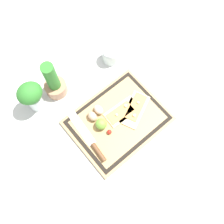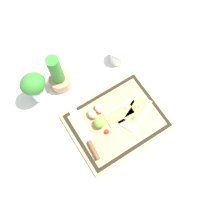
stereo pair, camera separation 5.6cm
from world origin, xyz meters
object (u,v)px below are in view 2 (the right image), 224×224
(pizza_slice_near, at_px, (136,112))
(herb_pot, at_px, (58,77))
(egg_pink, at_px, (99,108))
(sauce_jar, at_px, (118,56))
(herb_glass, at_px, (34,86))
(knife, at_px, (89,141))
(lime, at_px, (100,123))
(egg_brown, at_px, (92,114))
(cherry_tomato_red, at_px, (107,131))
(pizza_slice_far, at_px, (122,113))

(pizza_slice_near, relative_size, herb_pot, 0.86)
(egg_pink, relative_size, sauce_jar, 0.60)
(herb_pot, height_order, herb_glass, herb_pot)
(knife, xyz_separation_m, sauce_jar, (0.37, 0.31, 0.01))
(lime, xyz_separation_m, herb_pot, (-0.05, 0.30, 0.04))
(knife, bearing_deg, pizza_slice_near, 0.75)
(egg_brown, relative_size, cherry_tomato_red, 2.40)
(pizza_slice_far, height_order, knife, pizza_slice_far)
(knife, relative_size, egg_pink, 5.47)
(pizza_slice_near, distance_m, knife, 0.27)
(knife, relative_size, herb_glass, 1.55)
(pizza_slice_near, relative_size, knife, 0.70)
(egg_brown, height_order, herb_glass, herb_glass)
(pizza_slice_far, xyz_separation_m, egg_pink, (-0.08, 0.08, 0.01))
(lime, bearing_deg, knife, -152.91)
(egg_brown, height_order, sauce_jar, sauce_jar)
(lime, bearing_deg, pizza_slice_far, -4.73)
(cherry_tomato_red, bearing_deg, sauce_jar, 49.12)
(lime, distance_m, cherry_tomato_red, 0.06)
(egg_pink, xyz_separation_m, cherry_tomato_red, (-0.03, -0.12, -0.01))
(herb_glass, bearing_deg, knife, -76.26)
(pizza_slice_near, xyz_separation_m, egg_pink, (-0.14, 0.11, 0.01))
(cherry_tomato_red, distance_m, herb_glass, 0.41)
(knife, relative_size, herb_pot, 1.24)
(pizza_slice_far, bearing_deg, herb_pot, 119.09)
(pizza_slice_near, distance_m, sauce_jar, 0.33)
(pizza_slice_far, bearing_deg, lime, 175.27)
(egg_pink, bearing_deg, pizza_slice_far, -42.74)
(knife, bearing_deg, herb_pot, 83.62)
(egg_brown, relative_size, sauce_jar, 0.60)
(herb_pot, bearing_deg, cherry_tomato_red, -80.52)
(pizza_slice_near, relative_size, herb_glass, 1.08)
(lime, relative_size, sauce_jar, 0.61)
(lime, relative_size, cherry_tomato_red, 2.44)
(pizza_slice_near, bearing_deg, egg_brown, 151.44)
(herb_glass, bearing_deg, egg_brown, -54.94)
(egg_brown, bearing_deg, egg_pink, 8.82)
(egg_pink, relative_size, herb_glass, 0.28)
(pizza_slice_far, bearing_deg, egg_pink, 137.26)
(knife, height_order, egg_brown, egg_brown)
(egg_brown, bearing_deg, cherry_tomato_red, -83.00)
(sauce_jar, xyz_separation_m, herb_glass, (-0.46, 0.03, 0.08))
(pizza_slice_near, bearing_deg, pizza_slice_far, 151.85)
(sauce_jar, bearing_deg, lime, -136.76)
(lime, bearing_deg, herb_pot, 99.71)
(knife, xyz_separation_m, cherry_tomato_red, (0.10, -0.01, 0.00))
(cherry_tomato_red, bearing_deg, herb_pot, 99.48)
(pizza_slice_far, relative_size, sauce_jar, 1.94)
(egg_pink, bearing_deg, lime, -119.67)
(egg_pink, bearing_deg, cherry_tomato_red, -104.45)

